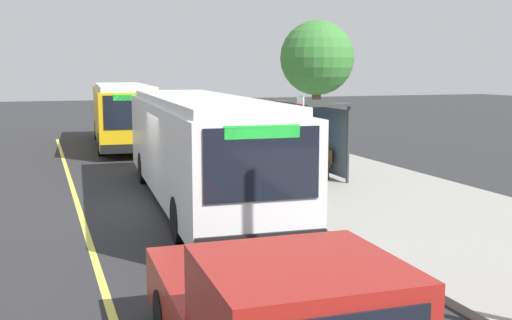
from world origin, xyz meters
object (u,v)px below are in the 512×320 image
Objects in this scene: transit_bus_main at (199,145)px; pedestrian_commuter at (289,152)px; transit_bus_second at (123,112)px; waiting_bench at (316,161)px; route_sign_post at (301,132)px.

pedestrian_commuter is (-1.47, 3.27, -0.50)m from transit_bus_main.
transit_bus_main is 7.17× the size of pedestrian_commuter.
transit_bus_second reaches higher than pedestrian_commuter.
transit_bus_main is 7.58× the size of waiting_bench.
transit_bus_main is 13.90m from transit_bus_second.
transit_bus_main is 4.33× the size of route_sign_post.
transit_bus_main is at bearing 0.94° from transit_bus_second.
transit_bus_second and route_sign_post have the same top height.
pedestrian_commuter is at bearing 165.74° from route_sign_post.
pedestrian_commuter is at bearing -59.62° from waiting_bench.
transit_bus_second is at bearing -179.06° from transit_bus_main.
pedestrian_commuter is (-2.03, 0.52, -0.84)m from route_sign_post.
route_sign_post is at bearing 78.56° from transit_bus_main.
transit_bus_second is 3.95× the size of route_sign_post.
waiting_bench is at bearing 22.24° from transit_bus_second.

